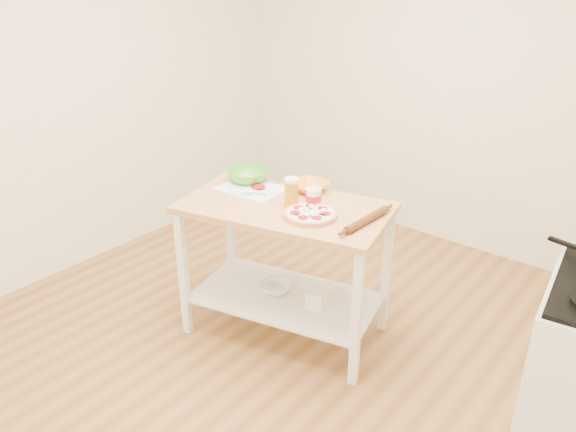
% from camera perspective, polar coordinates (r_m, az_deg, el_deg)
% --- Properties ---
extents(room_shell, '(4.04, 4.54, 2.74)m').
position_cam_1_polar(room_shell, '(2.83, -2.60, 6.44)').
color(room_shell, '#9E6B3A').
rests_on(room_shell, ground).
extents(prep_island, '(1.36, 0.94, 0.90)m').
position_cam_1_polar(prep_island, '(3.44, -0.26, -2.65)').
color(prep_island, tan).
rests_on(prep_island, ground).
extents(pizza, '(0.31, 0.31, 0.05)m').
position_cam_1_polar(pizza, '(3.19, 2.28, 0.23)').
color(pizza, '#E59F61').
rests_on(pizza, prep_island).
extents(cutting_board, '(0.42, 0.32, 0.04)m').
position_cam_1_polar(cutting_board, '(3.57, -3.67, 2.83)').
color(cutting_board, white).
rests_on(cutting_board, prep_island).
extents(spatula, '(0.14, 0.10, 0.01)m').
position_cam_1_polar(spatula, '(3.46, -3.62, 2.26)').
color(spatula, '#41CCCC').
rests_on(spatula, cutting_board).
extents(knife, '(0.20, 0.21, 0.01)m').
position_cam_1_polar(knife, '(3.64, -3.57, 3.45)').
color(knife, silver).
rests_on(knife, cutting_board).
extents(orange_bowl, '(0.25, 0.25, 0.06)m').
position_cam_1_polar(orange_bowl, '(3.53, 2.14, 3.01)').
color(orange_bowl, orange).
rests_on(orange_bowl, prep_island).
extents(green_bowl, '(0.36, 0.36, 0.08)m').
position_cam_1_polar(green_bowl, '(3.68, -4.06, 4.08)').
color(green_bowl, green).
rests_on(green_bowl, prep_island).
extents(beer_pint, '(0.09, 0.09, 0.17)m').
position_cam_1_polar(beer_pint, '(3.29, 0.34, 2.45)').
color(beer_pint, '#C37B14').
rests_on(beer_pint, prep_island).
extents(yogurt_tub, '(0.09, 0.09, 0.20)m').
position_cam_1_polar(yogurt_tub, '(3.30, 2.61, 1.90)').
color(yogurt_tub, white).
rests_on(yogurt_tub, prep_island).
extents(rolling_pin, '(0.06, 0.38, 0.04)m').
position_cam_1_polar(rolling_pin, '(3.13, 8.00, -0.38)').
color(rolling_pin, brown).
rests_on(rolling_pin, prep_island).
extents(shelf_glass_bowl, '(0.23, 0.23, 0.07)m').
position_cam_1_polar(shelf_glass_bowl, '(3.67, -1.23, -7.23)').
color(shelf_glass_bowl, silver).
rests_on(shelf_glass_bowl, prep_island).
extents(shelf_bin, '(0.13, 0.13, 0.11)m').
position_cam_1_polar(shelf_bin, '(3.52, 2.90, -8.42)').
color(shelf_bin, white).
rests_on(shelf_bin, prep_island).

